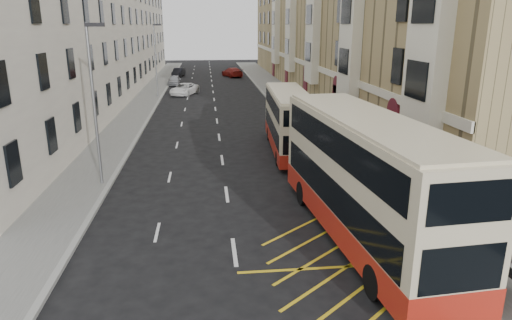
{
  "coord_description": "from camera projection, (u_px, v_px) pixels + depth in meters",
  "views": [
    {
      "loc": [
        -0.85,
        -11.16,
        8.05
      ],
      "look_at": [
        1.29,
        8.42,
        2.19
      ],
      "focal_mm": 32.0,
      "sensor_mm": 36.0,
      "label": 1
    }
  ],
  "objects": [
    {
      "name": "ground",
      "position": [
        243.0,
        318.0,
        13.01
      ],
      "size": [
        200.0,
        200.0,
        0.0
      ],
      "primitive_type": "plane",
      "color": "black",
      "rests_on": "ground"
    },
    {
      "name": "kerb_left",
      "position": [
        149.0,
        117.0,
        40.95
      ],
      "size": [
        0.25,
        120.0,
        0.15
      ],
      "primitive_type": "cube",
      "color": "gray",
      "rests_on": "ground"
    },
    {
      "name": "white_van",
      "position": [
        184.0,
        89.0,
        54.29
      ],
      "size": [
        3.79,
        5.36,
        1.36
      ],
      "primitive_type": "imported",
      "rotation": [
        0.0,
        0.0,
        -0.35
      ],
      "color": "white",
      "rests_on": "ground"
    },
    {
      "name": "pedestrian_mid",
      "position": [
        465.0,
        210.0,
        18.25
      ],
      "size": [
        0.84,
        0.69,
        1.59
      ],
      "primitive_type": "imported",
      "rotation": [
        0.0,
        0.0,
        0.13
      ],
      "color": "black",
      "rests_on": "pavement_right"
    },
    {
      "name": "kerb_right",
      "position": [
        281.0,
        114.0,
        42.2
      ],
      "size": [
        0.25,
        120.0,
        0.15
      ],
      "primitive_type": "cube",
      "color": "gray",
      "rests_on": "ground"
    },
    {
      "name": "pedestrian_far",
      "position": [
        416.0,
        221.0,
        17.17
      ],
      "size": [
        1.02,
        0.74,
        1.6
      ],
      "primitive_type": "imported",
      "rotation": [
        0.0,
        0.0,
        2.73
      ],
      "color": "black",
      "rests_on": "pavement_right"
    },
    {
      "name": "street_lamp_far",
      "position": [
        156.0,
        56.0,
        51.05
      ],
      "size": [
        0.93,
        0.18,
        8.0
      ],
      "color": "slate",
      "rests_on": "pavement_left"
    },
    {
      "name": "car_silver",
      "position": [
        174.0,
        80.0,
        62.99
      ],
      "size": [
        1.82,
        4.09,
        1.37
      ],
      "primitive_type": "imported",
      "rotation": [
        0.0,
        0.0,
        -0.05
      ],
      "color": "#9A9DA1",
      "rests_on": "ground"
    },
    {
      "name": "pavement_left",
      "position": [
        132.0,
        118.0,
        40.8
      ],
      "size": [
        3.0,
        120.0,
        0.15
      ],
      "primitive_type": "cube",
      "color": "#60605C",
      "rests_on": "ground"
    },
    {
      "name": "pedestrian_near",
      "position": [
        491.0,
        268.0,
        13.56
      ],
      "size": [
        0.82,
        0.75,
        1.89
      ],
      "primitive_type": "imported",
      "rotation": [
        0.0,
        0.0,
        3.7
      ],
      "color": "black",
      "rests_on": "pavement_right"
    },
    {
      "name": "terrace_right",
      "position": [
        334.0,
        29.0,
        55.65
      ],
      "size": [
        10.75,
        79.0,
        15.25
      ],
      "color": "#998658",
      "rests_on": "ground"
    },
    {
      "name": "car_red",
      "position": [
        232.0,
        72.0,
        73.13
      ],
      "size": [
        3.62,
        5.5,
        1.48
      ],
      "primitive_type": "imported",
      "rotation": [
        0.0,
        0.0,
        3.47
      ],
      "color": "maroon",
      "rests_on": "ground"
    },
    {
      "name": "guard_railing",
      "position": [
        382.0,
        205.0,
        18.9
      ],
      "size": [
        0.06,
        6.56,
        1.01
      ],
      "color": "red",
      "rests_on": "pavement_right"
    },
    {
      "name": "terrace_left",
      "position": [
        96.0,
        38.0,
        53.11
      ],
      "size": [
        9.18,
        79.0,
        13.25
      ],
      "color": "silver",
      "rests_on": "ground"
    },
    {
      "name": "pavement_right",
      "position": [
        302.0,
        114.0,
        42.41
      ],
      "size": [
        4.0,
        120.0,
        0.15
      ],
      "primitive_type": "cube",
      "color": "#60605C",
      "rests_on": "ground"
    },
    {
      "name": "double_decker_front",
      "position": [
        365.0,
        179.0,
        17.16
      ],
      "size": [
        3.72,
        12.35,
        4.85
      ],
      "rotation": [
        0.0,
        0.0,
        0.08
      ],
      "color": "beige",
      "rests_on": "ground"
    },
    {
      "name": "street_lamp_near",
      "position": [
        94.0,
        97.0,
        22.47
      ],
      "size": [
        0.93,
        0.18,
        8.0
      ],
      "color": "slate",
      "rests_on": "pavement_left"
    },
    {
      "name": "double_decker_rear",
      "position": [
        289.0,
        121.0,
        29.61
      ],
      "size": [
        2.79,
        10.05,
        3.97
      ],
      "rotation": [
        0.0,
        0.0,
        -0.05
      ],
      "color": "beige",
      "rests_on": "ground"
    },
    {
      "name": "road_markings",
      "position": [
        213.0,
        93.0,
        55.89
      ],
      "size": [
        10.0,
        110.0,
        0.01
      ],
      "primitive_type": null,
      "color": "silver",
      "rests_on": "ground"
    },
    {
      "name": "car_dark",
      "position": [
        178.0,
        72.0,
        73.33
      ],
      "size": [
        2.09,
        4.35,
        1.38
      ],
      "primitive_type": "imported",
      "rotation": [
        0.0,
        0.0,
        -0.16
      ],
      "color": "black",
      "rests_on": "ground"
    }
  ]
}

